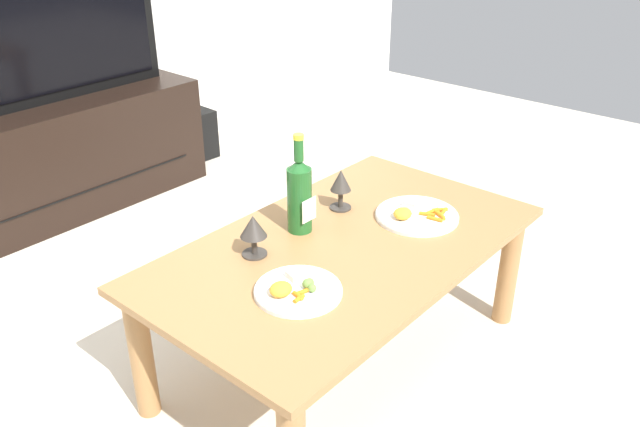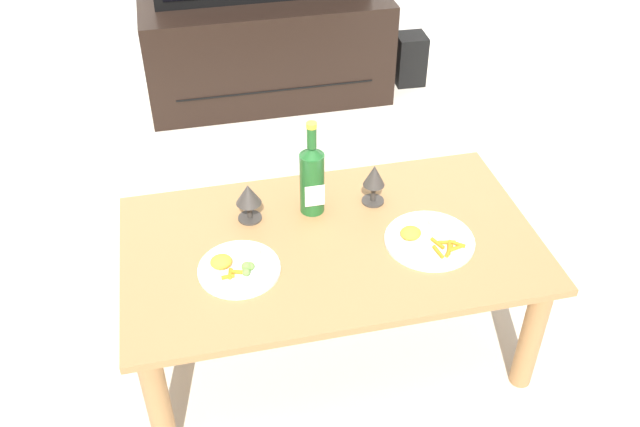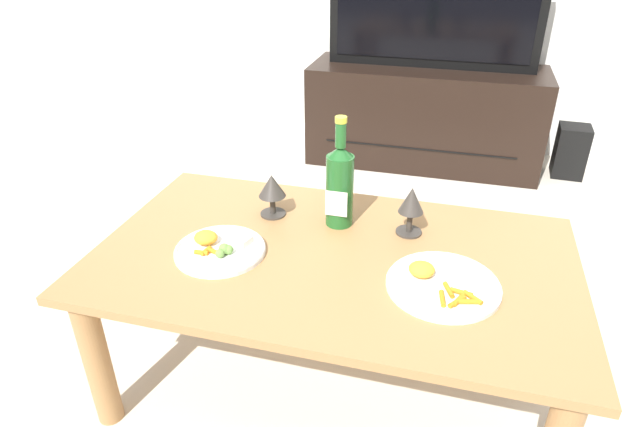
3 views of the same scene
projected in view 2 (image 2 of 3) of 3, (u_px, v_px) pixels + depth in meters
name	position (u px, v px, depth m)	size (l,w,h in m)	color
ground_plane	(330.00, 341.00, 2.45)	(6.40, 6.40, 0.00)	beige
dining_table	(331.00, 258.00, 2.20)	(1.29, 0.74, 0.46)	#9E7042
tv_stand	(268.00, 52.00, 3.67)	(1.28, 0.47, 0.55)	black
floor_speaker	(410.00, 59.00, 3.89)	(0.16, 0.16, 0.28)	black
wine_bottle	(312.00, 177.00, 2.20)	(0.08, 0.08, 0.33)	#1E5923
goblet_left	(248.00, 196.00, 2.19)	(0.08, 0.08, 0.13)	#38332D
goblet_right	(374.00, 178.00, 2.26)	(0.07, 0.07, 0.14)	#38332D
dinner_plate_left	(238.00, 267.00, 2.04)	(0.25, 0.25, 0.05)	white
dinner_plate_right	(429.00, 239.00, 2.15)	(0.28, 0.28, 0.05)	white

